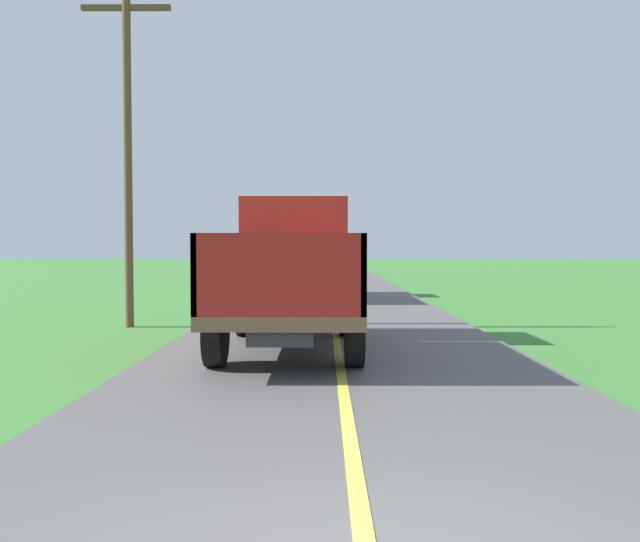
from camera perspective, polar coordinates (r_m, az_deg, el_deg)
The scene contains 3 objects.
banana_truck_near at distance 11.83m, azimuth -2.50°, elevation 0.13°, with size 2.38×5.82×2.80m.
banana_truck_far at distance 23.39m, azimuth -1.21°, elevation 1.07°, with size 2.38×5.81×2.80m.
utility_pole_roadside at distance 15.67m, azimuth -17.14°, elevation 10.74°, with size 2.09×0.20×7.90m.
Camera 1 is at (-0.25, -3.00, 1.89)m, focal length 35.09 mm.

